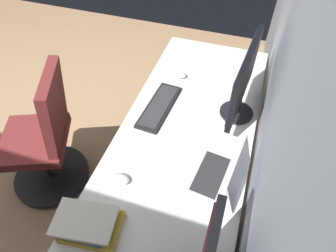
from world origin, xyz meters
name	(u,v)px	position (x,y,z in m)	size (l,w,h in m)	color
floor_plane	(7,149)	(0.00, 0.00, 0.00)	(4.80, 4.80, 0.00)	#9E7A56
wall_back	(300,70)	(0.00, 1.99, 1.30)	(4.60, 0.10, 2.60)	#8C939E
desk	(177,162)	(0.14, 1.54, 0.67)	(2.23, 0.75, 0.73)	white
drawer_pedestal	(161,249)	(0.50, 1.57, 0.35)	(0.40, 0.51, 0.69)	white
monitor_secondary	(243,80)	(-0.28, 1.79, 0.98)	(0.56, 0.20, 0.44)	black
laptop_leftmost	(221,174)	(0.21, 1.79, 0.78)	(0.35, 0.30, 0.20)	silver
keyboard_main	(159,107)	(-0.18, 1.33, 0.74)	(0.43, 0.17, 0.02)	black
mouse_main	(179,75)	(-0.51, 1.36, 0.75)	(0.06, 0.10, 0.03)	silver
mouse_spare	(120,179)	(0.37, 1.32, 0.75)	(0.06, 0.10, 0.03)	silver
book_stack_near	(88,224)	(0.64, 1.29, 0.77)	(0.21, 0.30, 0.08)	gold
office_chair	(45,140)	(0.09, 0.61, 0.46)	(0.57, 0.61, 0.97)	maroon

